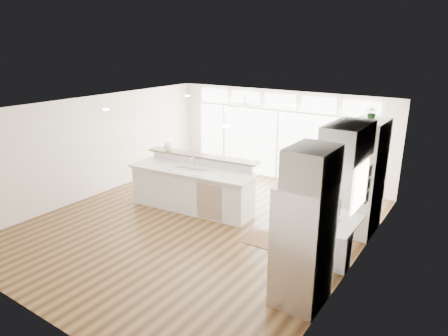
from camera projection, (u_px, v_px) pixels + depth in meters
The scene contains 24 objects.
floor at pixel (199, 224), 9.29m from camera, with size 7.00×8.00×0.02m, color #3D2712.
ceiling at pixel (197, 108), 8.47m from camera, with size 7.00×8.00×0.02m, color white.
wall_back at pixel (279, 135), 12.04m from camera, with size 7.00×0.04×2.70m, color silver.
wall_front at pixel (28, 238), 5.72m from camera, with size 7.00×0.04×2.70m, color silver.
wall_left at pixel (95, 146), 10.75m from camera, with size 0.04×8.00×2.70m, color silver.
wall_right at pixel (356, 202), 7.01m from camera, with size 0.04×8.00×2.70m, color silver.
glass_wall at pixel (278, 145), 12.08m from camera, with size 5.80×0.06×2.08m, color white.
transom_row at pixel (280, 101), 11.68m from camera, with size 5.90×0.06×0.40m, color white.
desk_window at pixel (360, 186), 7.21m from camera, with size 0.04×0.85×0.85m, color white.
ceiling_fan at pixel (245, 101), 11.02m from camera, with size 1.16×1.16×0.32m, color white.
recessed_lights at pixel (203, 108), 8.64m from camera, with size 3.40×3.00×0.02m, color #EFE7CB.
oven_cabinet at pixel (365, 177), 8.64m from camera, with size 0.64×1.20×2.50m, color silver.
desk_nook at pixel (336, 239), 7.74m from camera, with size 0.72×1.30×0.76m, color silver.
upper_cabinets at pixel (348, 141), 7.12m from camera, with size 0.64×1.30×0.64m, color silver.
refrigerator at pixel (303, 245), 6.26m from camera, with size 0.76×0.90×2.00m, color silver.
fridge_cabinet at pixel (312, 167), 5.83m from camera, with size 0.64×0.90×0.60m, color silver.
framed_photos at pixel (368, 184), 7.74m from camera, with size 0.06×0.22×0.80m, color black.
kitchen_island at pixel (192, 185), 9.91m from camera, with size 3.25×1.22×1.29m, color silver.
rug at pixel (271, 242), 8.44m from camera, with size 1.00×0.72×0.01m, color #362011.
office_chair at pixel (309, 242), 7.36m from camera, with size 0.53×0.49×1.02m, color black.
fishbowl at pixel (169, 147), 10.44m from camera, with size 0.25×0.25×0.25m, color silver.
monitor at pixel (335, 211), 7.61m from camera, with size 0.08×0.47×0.39m, color black.
keyboard at pixel (326, 218), 7.75m from camera, with size 0.13×0.35×0.02m, color silver.
potted_plant at pixel (372, 114), 8.22m from camera, with size 0.27×0.30×0.24m, color #265122.
Camera 1 is at (5.22, -6.68, 4.04)m, focal length 32.00 mm.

